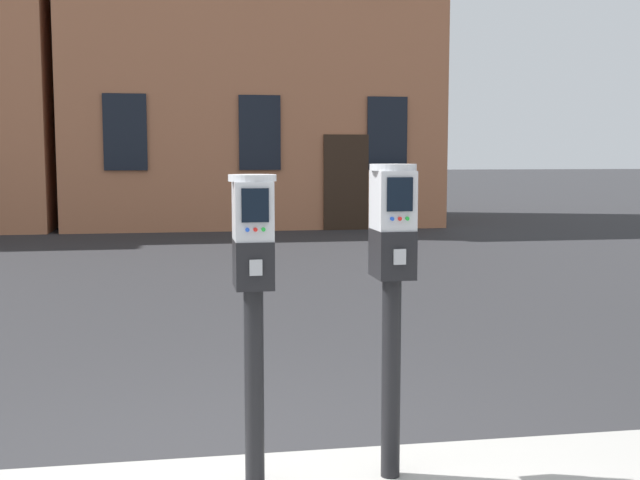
{
  "coord_description": "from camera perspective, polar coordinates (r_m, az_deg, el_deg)",
  "views": [
    {
      "loc": [
        -0.29,
        -3.75,
        1.67
      ],
      "look_at": [
        0.33,
        -0.09,
        1.27
      ],
      "focal_mm": 44.8,
      "sensor_mm": 36.0,
      "label": 1
    }
  ],
  "objects": [
    {
      "name": "parking_meter_near_kerb",
      "position": [
        3.62,
        -4.79,
        -2.42
      ],
      "size": [
        0.22,
        0.25,
        1.44
      ],
      "rotation": [
        0.0,
        0.0,
        -1.56
      ],
      "color": "black",
      "rests_on": "sidewalk_slab"
    },
    {
      "name": "parking_meter_twin_adjacent",
      "position": [
        3.72,
        5.18,
        -1.7
      ],
      "size": [
        0.22,
        0.25,
        1.49
      ],
      "rotation": [
        0.0,
        0.0,
        -1.56
      ],
      "color": "black",
      "rests_on": "sidewalk_slab"
    }
  ]
}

